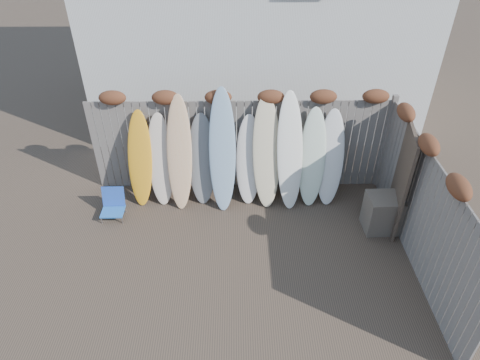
{
  "coord_description": "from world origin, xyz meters",
  "views": [
    {
      "loc": [
        -0.08,
        -5.1,
        5.61
      ],
      "look_at": [
        0.0,
        1.2,
        1.0
      ],
      "focal_mm": 32.0,
      "sensor_mm": 36.0,
      "label": 1
    }
  ],
  "objects_px": {
    "lattice_panel": "(400,176)",
    "beach_chair": "(113,204)",
    "surfboard_0": "(140,159)",
    "wooden_crate": "(383,213)"
  },
  "relations": [
    {
      "from": "lattice_panel",
      "to": "surfboard_0",
      "type": "height_order",
      "value": "lattice_panel"
    },
    {
      "from": "wooden_crate",
      "to": "lattice_panel",
      "type": "height_order",
      "value": "lattice_panel"
    },
    {
      "from": "lattice_panel",
      "to": "surfboard_0",
      "type": "distance_m",
      "value": 4.98
    },
    {
      "from": "beach_chair",
      "to": "wooden_crate",
      "type": "height_order",
      "value": "wooden_crate"
    },
    {
      "from": "wooden_crate",
      "to": "lattice_panel",
      "type": "bearing_deg",
      "value": 46.34
    },
    {
      "from": "beach_chair",
      "to": "surfboard_0",
      "type": "relative_size",
      "value": 0.29
    },
    {
      "from": "wooden_crate",
      "to": "surfboard_0",
      "type": "height_order",
      "value": "surfboard_0"
    },
    {
      "from": "beach_chair",
      "to": "surfboard_0",
      "type": "height_order",
      "value": "surfboard_0"
    },
    {
      "from": "beach_chair",
      "to": "wooden_crate",
      "type": "distance_m",
      "value": 5.2
    },
    {
      "from": "lattice_panel",
      "to": "beach_chair",
      "type": "bearing_deg",
      "value": -170.77
    }
  ]
}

